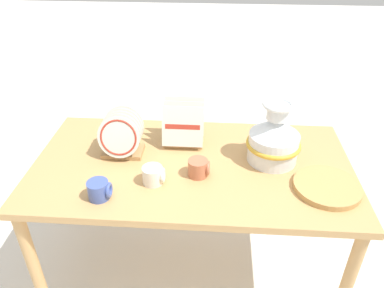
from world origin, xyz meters
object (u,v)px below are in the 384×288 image
(dish_rack_square_plates, at_px, (184,129))
(mug_cobalt_glaze, at_px, (99,190))
(wicker_charger_stack, at_px, (327,187))
(dish_rack_round_plates, at_px, (121,137))
(mug_terracotta_glaze, at_px, (199,168))
(mug_cream_glaze, at_px, (154,175))
(ceramic_vase, at_px, (274,138))

(dish_rack_square_plates, height_order, mug_cobalt_glaze, dish_rack_square_plates)
(wicker_charger_stack, bearing_deg, dish_rack_round_plates, 167.50)
(dish_rack_square_plates, bearing_deg, mug_cobalt_glaze, -124.13)
(wicker_charger_stack, bearing_deg, mug_terracotta_glaze, 173.63)
(mug_terracotta_glaze, bearing_deg, mug_cobalt_glaze, -155.46)
(dish_rack_round_plates, relative_size, dish_rack_square_plates, 1.00)
(mug_cream_glaze, xyz_separation_m, mug_cobalt_glaze, (-0.21, -0.12, 0.00))
(mug_cream_glaze, relative_size, mug_terracotta_glaze, 1.00)
(ceramic_vase, distance_m, mug_terracotta_glaze, 0.39)
(ceramic_vase, xyz_separation_m, mug_cream_glaze, (-0.55, -0.22, -0.08))
(dish_rack_square_plates, height_order, mug_cream_glaze, dish_rack_square_plates)
(ceramic_vase, height_order, dish_rack_square_plates, ceramic_vase)
(ceramic_vase, height_order, mug_cobalt_glaze, ceramic_vase)
(dish_rack_square_plates, xyz_separation_m, mug_cobalt_glaze, (-0.32, -0.47, -0.04))
(dish_rack_square_plates, bearing_deg, dish_rack_round_plates, -156.18)
(dish_rack_round_plates, height_order, mug_terracotta_glaze, dish_rack_round_plates)
(dish_rack_round_plates, distance_m, mug_cream_glaze, 0.29)
(ceramic_vase, relative_size, wicker_charger_stack, 1.06)
(mug_terracotta_glaze, distance_m, mug_cobalt_glaze, 0.45)
(dish_rack_round_plates, bearing_deg, wicker_charger_stack, -12.50)
(dish_rack_round_plates, distance_m, mug_terracotta_glaze, 0.42)
(wicker_charger_stack, xyz_separation_m, mug_terracotta_glaze, (-0.57, 0.06, 0.03))
(dish_rack_square_plates, relative_size, mug_cream_glaze, 2.25)
(dish_rack_round_plates, bearing_deg, mug_cream_glaze, -48.76)
(ceramic_vase, distance_m, mug_cream_glaze, 0.59)
(mug_terracotta_glaze, relative_size, mug_cobalt_glaze, 1.00)
(wicker_charger_stack, bearing_deg, mug_cobalt_glaze, -172.77)
(wicker_charger_stack, relative_size, mug_cream_glaze, 2.92)
(dish_rack_round_plates, distance_m, wicker_charger_stack, 0.98)
(dish_rack_round_plates, xyz_separation_m, mug_cobalt_glaze, (-0.02, -0.34, -0.06))
(mug_cream_glaze, distance_m, mug_terracotta_glaze, 0.21)
(dish_rack_round_plates, distance_m, dish_rack_square_plates, 0.32)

